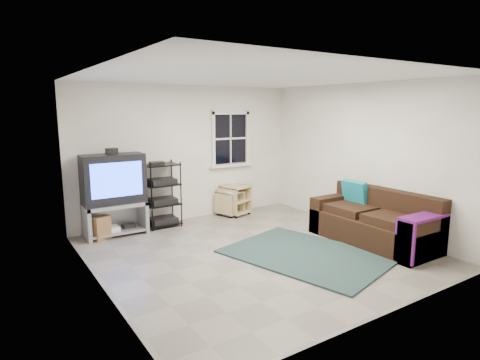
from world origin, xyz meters
TOP-DOWN VIEW (x-y plane):
  - room at (0.95, 2.27)m, footprint 4.60×4.62m
  - tv_unit at (-1.55, 2.02)m, footprint 1.02×0.51m
  - av_rack at (-0.66, 2.06)m, footprint 0.60×0.44m
  - side_table_left at (0.90, 2.07)m, footprint 0.63×0.63m
  - side_table_right at (0.78, 2.08)m, footprint 0.57×0.57m
  - sofa at (1.86, -0.69)m, footprint 0.90×2.04m
  - shag_rug at (0.53, -0.54)m, footprint 2.19×2.63m
  - paper_bag at (-1.82, 1.89)m, footprint 0.32×0.27m

SIDE VIEW (x-z plane):
  - shag_rug at x=0.53m, z-range 0.00..0.03m
  - paper_bag at x=-1.82m, z-range 0.00..0.40m
  - side_table_right at x=0.78m, z-range 0.03..0.55m
  - side_table_left at x=0.90m, z-range 0.02..0.62m
  - sofa at x=1.86m, z-range -0.14..0.79m
  - av_rack at x=-0.66m, z-range -0.08..1.13m
  - tv_unit at x=-1.55m, z-range 0.07..1.58m
  - room at x=0.95m, z-range -0.82..3.78m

